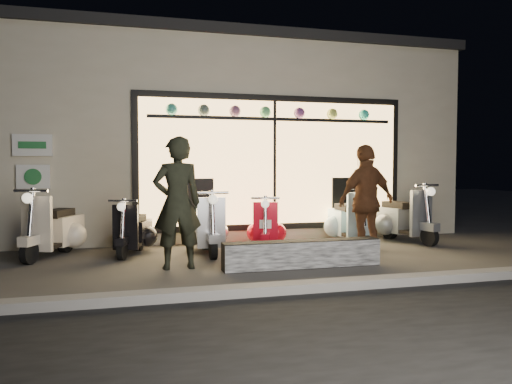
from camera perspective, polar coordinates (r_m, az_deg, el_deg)
ground at (r=7.89m, az=0.65°, el=-7.87°), size 40.00×40.00×0.00m
kerb at (r=6.02m, az=5.89°, el=-10.74°), size 40.00×0.25×0.12m
shop_building at (r=12.63m, az=-5.46°, el=5.78°), size 10.20×6.23×4.20m
graffiti_barrier at (r=7.37m, az=5.28°, el=-7.07°), size 2.36×0.28×0.40m
scooter_silver at (r=8.69m, az=-5.63°, el=-4.10°), size 0.48×1.44×1.03m
scooter_red at (r=8.95m, az=1.19°, el=-4.15°), size 0.68×1.30×0.93m
scooter_black at (r=8.78m, az=-13.72°, el=-4.42°), size 0.67×1.27×0.91m
scooter_cream at (r=8.95m, az=-21.82°, el=-3.97°), size 0.87×1.49×1.08m
scooter_blue at (r=9.74m, az=10.45°, el=-3.30°), size 0.52×1.49×1.07m
scooter_grey at (r=10.33m, az=16.07°, el=-2.93°), size 0.69×1.55×1.10m
man at (r=7.26m, az=-8.99°, el=-1.25°), size 0.72×0.49×1.91m
woman at (r=8.29m, az=12.51°, el=-1.01°), size 1.15×0.69×1.83m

